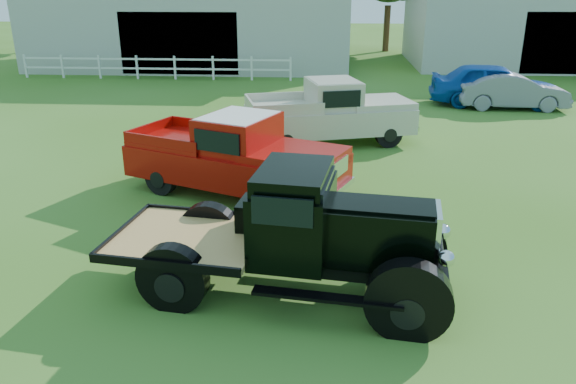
# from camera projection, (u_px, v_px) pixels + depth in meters

# --- Properties ---
(ground) EXTENTS (120.00, 120.00, 0.00)m
(ground) POSITION_uv_depth(u_px,v_px,m) (272.00, 270.00, 10.10)
(ground) COLOR #336112
(shed_left) EXTENTS (18.80, 10.20, 5.60)m
(shed_left) POSITION_uv_depth(u_px,v_px,m) (198.00, 16.00, 33.80)
(shed_left) COLOR #A3A594
(shed_left) RESTS_ON ground
(shed_right) EXTENTS (16.80, 9.20, 5.20)m
(shed_right) POSITION_uv_depth(u_px,v_px,m) (549.00, 20.00, 33.42)
(shed_right) COLOR #A3A594
(shed_right) RESTS_ON ground
(fence_rail) EXTENTS (14.20, 0.16, 1.20)m
(fence_rail) POSITION_uv_depth(u_px,v_px,m) (156.00, 67.00, 29.06)
(fence_rail) COLOR white
(fence_rail) RESTS_ON ground
(vintage_flatbed) EXTENTS (5.75, 2.89, 2.18)m
(vintage_flatbed) POSITION_uv_depth(u_px,v_px,m) (287.00, 232.00, 9.03)
(vintage_flatbed) COLOR black
(vintage_flatbed) RESTS_ON ground
(red_pickup) EXTENTS (5.80, 4.03, 1.98)m
(red_pickup) POSITION_uv_depth(u_px,v_px,m) (235.00, 155.00, 13.35)
(red_pickup) COLOR #9F0D07
(red_pickup) RESTS_ON ground
(white_pickup) EXTENTS (5.71, 3.46, 1.96)m
(white_pickup) POSITION_uv_depth(u_px,v_px,m) (329.00, 113.00, 17.57)
(white_pickup) COLOR beige
(white_pickup) RESTS_ON ground
(misc_car_blue) EXTENTS (5.24, 2.53, 1.73)m
(misc_car_blue) POSITION_uv_depth(u_px,v_px,m) (494.00, 84.00, 22.92)
(misc_car_blue) COLOR #0F46A4
(misc_car_blue) RESTS_ON ground
(misc_car_grey) EXTENTS (4.28, 1.59, 1.40)m
(misc_car_grey) POSITION_uv_depth(u_px,v_px,m) (513.00, 91.00, 22.40)
(misc_car_grey) COLOR slate
(misc_car_grey) RESTS_ON ground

